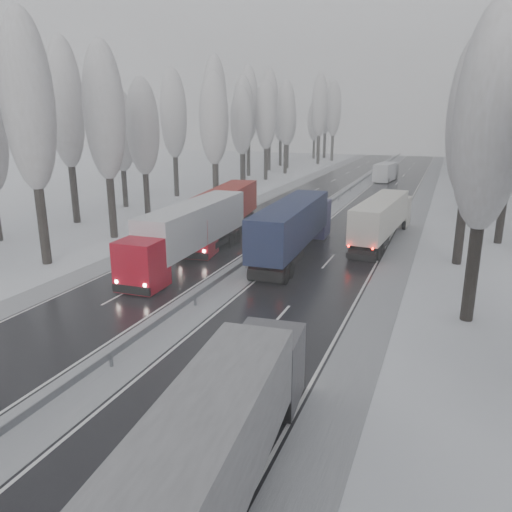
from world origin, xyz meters
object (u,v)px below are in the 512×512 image
Objects in this scene: truck_blue_box at (295,224)px; truck_red_red at (222,210)px; truck_grey_tarp at (204,463)px; box_truck_distant at (386,172)px; truck_cream_box at (383,216)px; truck_red_white at (189,230)px.

truck_red_red is at bearing 153.59° from truck_blue_box.
truck_grey_tarp is 77.52m from box_truck_distant.
truck_cream_box is at bearing 7.38° from truck_red_red.
truck_grey_tarp reaches higher than box_truck_distant.
truck_red_red is at bearing 95.42° from truck_red_white.
truck_red_red reaches higher than truck_grey_tarp.
truck_red_white is (-12.87, -12.00, 0.25)m from truck_cream_box.
box_truck_distant is at bearing 86.76° from truck_blue_box.
box_truck_distant is (-5.06, 77.35, -0.76)m from truck_grey_tarp.
box_truck_distant is at bearing 101.10° from truck_cream_box.
truck_grey_tarp is at bearing -80.11° from truck_blue_box.
truck_blue_box is at bearing -124.23° from truck_cream_box.
truck_red_red is at bearing 108.95° from truck_grey_tarp.
truck_red_white is at bearing 114.25° from truck_grey_tarp.
truck_blue_box is at bearing 96.91° from truck_grey_tarp.
box_truck_distant is (-5.05, 42.59, -0.77)m from truck_cream_box.
truck_grey_tarp is 34.77m from truck_cream_box.
truck_grey_tarp is 1.86× the size of box_truck_distant.
truck_cream_box is (5.89, 7.38, -0.29)m from truck_blue_box.
truck_red_red is at bearing -93.92° from box_truck_distant.
truck_blue_box is 8.79m from truck_red_red.
truck_cream_box is at bearing -76.34° from box_truck_distant.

